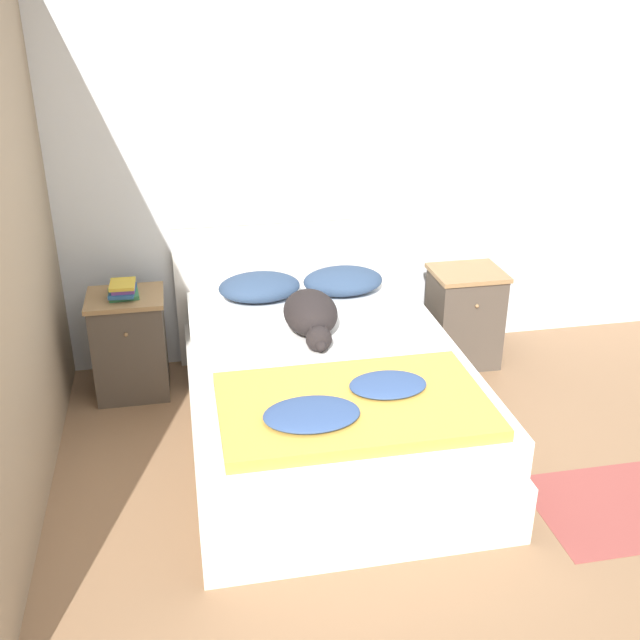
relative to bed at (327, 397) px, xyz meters
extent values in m
plane|color=#896647|center=(0.10, -1.02, -0.26)|extent=(16.00, 16.00, 0.00)
cube|color=silver|center=(0.10, 1.11, 1.01)|extent=(9.00, 0.06, 2.55)
cube|color=gray|center=(-1.48, 0.03, 1.01)|extent=(0.06, 3.10, 2.55)
cube|color=silver|center=(0.00, 0.00, -0.11)|extent=(1.46, 2.02, 0.30)
cube|color=white|center=(0.00, 0.00, 0.16)|extent=(1.40, 1.96, 0.23)
cube|color=silver|center=(0.00, 1.03, 0.21)|extent=(1.54, 0.04, 0.95)
cylinder|color=silver|center=(0.00, 1.03, 0.69)|extent=(1.54, 0.06, 0.06)
cube|color=#4C4238|center=(-1.06, 0.74, 0.05)|extent=(0.42, 0.36, 0.61)
cube|color=#937047|center=(-1.06, 0.74, 0.36)|extent=(0.44, 0.39, 0.03)
sphere|color=#937047|center=(-1.06, 0.55, 0.22)|extent=(0.02, 0.02, 0.02)
cube|color=#4C4238|center=(1.06, 0.74, 0.05)|extent=(0.42, 0.36, 0.61)
cube|color=#937047|center=(1.06, 0.74, 0.36)|extent=(0.44, 0.39, 0.03)
sphere|color=#937047|center=(1.06, 0.55, 0.22)|extent=(0.02, 0.02, 0.02)
ellipsoid|color=navy|center=(-0.26, 0.79, 0.35)|extent=(0.50, 0.34, 0.16)
ellipsoid|color=navy|center=(0.26, 0.79, 0.35)|extent=(0.50, 0.34, 0.16)
cube|color=gold|center=(0.00, -0.58, 0.30)|extent=(1.22, 0.76, 0.06)
ellipsoid|color=#334C7F|center=(-0.21, -0.70, 0.35)|extent=(0.43, 0.30, 0.05)
ellipsoid|color=#334C7F|center=(0.18, -0.51, 0.34)|extent=(0.36, 0.26, 0.05)
ellipsoid|color=black|center=(-0.04, 0.29, 0.38)|extent=(0.30, 0.42, 0.22)
sphere|color=black|center=(-0.04, 0.04, 0.34)|extent=(0.14, 0.14, 0.14)
ellipsoid|color=black|center=(-0.04, -0.02, 0.33)|extent=(0.06, 0.08, 0.06)
cone|color=black|center=(-0.08, 0.05, 0.39)|extent=(0.04, 0.04, 0.05)
cone|color=black|center=(0.00, 0.05, 0.39)|extent=(0.04, 0.04, 0.05)
ellipsoid|color=black|center=(0.01, 0.47, 0.32)|extent=(0.15, 0.20, 0.08)
cube|color=#337547|center=(-1.06, 0.74, 0.39)|extent=(0.19, 0.20, 0.02)
cube|color=#285689|center=(-1.06, 0.73, 0.41)|extent=(0.16, 0.22, 0.02)
cube|color=#703D7F|center=(-1.06, 0.73, 0.43)|extent=(0.13, 0.18, 0.02)
cube|color=gold|center=(-1.06, 0.72, 0.46)|extent=(0.14, 0.18, 0.02)
camera|label=1|loc=(-0.71, -3.42, 2.06)|focal=42.00mm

